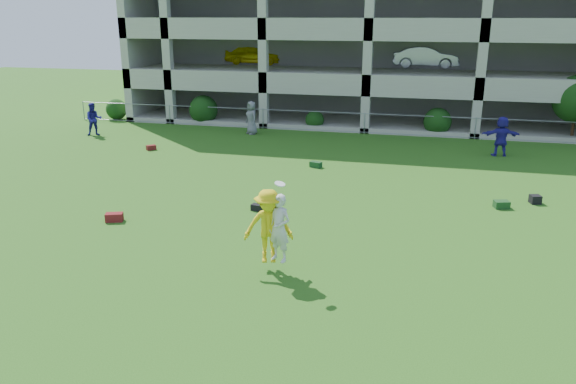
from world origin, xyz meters
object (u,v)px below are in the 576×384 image
(bystander_a, at_px, (94,119))
(bystander_d, at_px, (501,136))
(crate_d, at_px, (535,199))
(parking_garage, at_px, (383,22))
(bystander_c, at_px, (252,118))
(frisbee_contest, at_px, (271,227))

(bystander_a, xyz_separation_m, bystander_d, (21.50, 0.51, 0.05))
(bystander_d, bearing_deg, bystander_a, -7.20)
(crate_d, xyz_separation_m, parking_garage, (-7.44, 19.54, 5.86))
(bystander_d, bearing_deg, crate_d, 85.52)
(bystander_a, bearing_deg, bystander_c, -18.00)
(crate_d, bearing_deg, bystander_c, 145.90)
(bystander_a, height_order, crate_d, bystander_a)
(parking_garage, bearing_deg, frisbee_contest, -90.52)
(bystander_c, distance_m, crate_d, 16.46)
(bystander_a, relative_size, bystander_d, 0.95)
(bystander_a, distance_m, bystander_c, 8.78)
(frisbee_contest, bearing_deg, bystander_a, 134.97)
(crate_d, relative_size, frisbee_contest, 0.15)
(crate_d, bearing_deg, bystander_d, 94.09)
(bystander_a, bearing_deg, parking_garage, 6.71)
(bystander_c, xyz_separation_m, bystander_d, (13.10, -2.01, 0.03))
(crate_d, height_order, frisbee_contest, frisbee_contest)
(bystander_c, relative_size, crate_d, 5.30)
(bystander_d, relative_size, frisbee_contest, 0.83)
(crate_d, bearing_deg, parking_garage, 110.85)
(bystander_d, xyz_separation_m, frisbee_contest, (-7.17, -14.86, 0.29))
(bystander_c, bearing_deg, bystander_a, -119.61)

